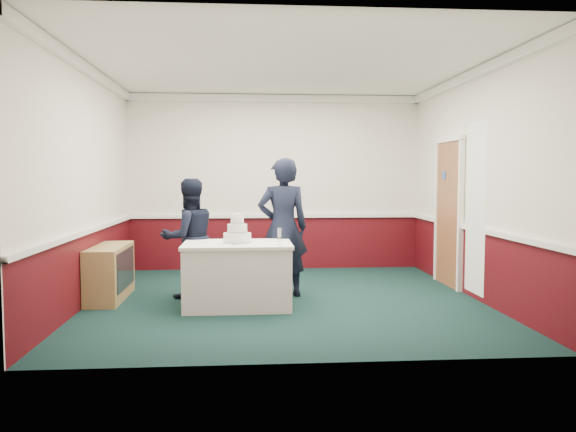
{
  "coord_description": "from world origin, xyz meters",
  "views": [
    {
      "loc": [
        -0.51,
        -7.19,
        1.6
      ],
      "look_at": [
        0.03,
        -0.1,
        1.1
      ],
      "focal_mm": 35.0,
      "sensor_mm": 36.0,
      "label": 1
    }
  ],
  "objects": [
    {
      "name": "wedding_cake",
      "position": [
        -0.61,
        -0.33,
        0.9
      ],
      "size": [
        0.35,
        0.35,
        0.36
      ],
      "color": "white",
      "rests_on": "cake_table"
    },
    {
      "name": "person_woman",
      "position": [
        -0.01,
        0.23,
        0.92
      ],
      "size": [
        0.71,
        0.5,
        1.85
      ],
      "primitive_type": "imported",
      "rotation": [
        0.0,
        0.0,
        3.23
      ],
      "color": "black",
      "rests_on": "ground"
    },
    {
      "name": "champagne_flute",
      "position": [
        -0.11,
        -0.61,
        0.93
      ],
      "size": [
        0.05,
        0.05,
        0.21
      ],
      "color": "silver",
      "rests_on": "cake_table"
    },
    {
      "name": "ground",
      "position": [
        0.0,
        0.0,
        0.0
      ],
      "size": [
        5.0,
        5.0,
        0.0
      ],
      "primitive_type": "plane",
      "color": "black",
      "rests_on": "ground"
    },
    {
      "name": "cake_table",
      "position": [
        -0.61,
        -0.33,
        0.4
      ],
      "size": [
        1.32,
        0.92,
        0.79
      ],
      "color": "white",
      "rests_on": "ground"
    },
    {
      "name": "cake_knife",
      "position": [
        -0.64,
        -0.53,
        0.79
      ],
      "size": [
        0.05,
        0.22,
        0.0
      ],
      "primitive_type": "cube",
      "rotation": [
        0.0,
        0.0,
        -0.14
      ],
      "color": "silver",
      "rests_on": "cake_table"
    },
    {
      "name": "sideboard",
      "position": [
        -2.28,
        0.22,
        0.35
      ],
      "size": [
        0.41,
        1.2,
        0.7
      ],
      "color": "tan",
      "rests_on": "ground"
    },
    {
      "name": "room_shell",
      "position": [
        0.08,
        0.61,
        1.97
      ],
      "size": [
        5.0,
        5.0,
        3.0
      ],
      "color": "silver",
      "rests_on": "ground"
    },
    {
      "name": "person_man",
      "position": [
        -1.26,
        0.26,
        0.79
      ],
      "size": [
        0.95,
        0.87,
        1.58
      ],
      "primitive_type": "imported",
      "rotation": [
        0.0,
        0.0,
        3.58
      ],
      "color": "black",
      "rests_on": "ground"
    }
  ]
}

